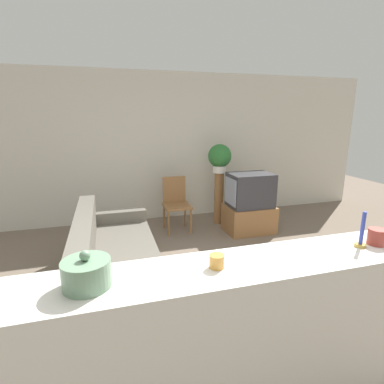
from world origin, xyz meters
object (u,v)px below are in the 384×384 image
(television, at_px, (250,190))
(potted_plant, at_px, (220,157))
(decorative_bowl, at_px, (87,273))
(couch, at_px, (114,260))
(wooden_chair, at_px, (176,201))

(television, relative_size, potted_plant, 1.42)
(television, relative_size, decorative_bowl, 2.98)
(couch, height_order, decorative_bowl, decorative_bowl)
(couch, bearing_deg, wooden_chair, 53.79)
(television, height_order, potted_plant, potted_plant)
(television, distance_m, potted_plant, 0.81)
(television, bearing_deg, couch, -154.84)
(decorative_bowl, bearing_deg, couch, 85.64)
(television, distance_m, decorative_bowl, 3.83)
(couch, distance_m, television, 2.53)
(couch, xyz_separation_m, television, (2.26, 1.06, 0.44))
(wooden_chair, distance_m, decorative_bowl, 3.66)
(television, bearing_deg, potted_plant, 121.85)
(wooden_chair, xyz_separation_m, decorative_bowl, (-1.24, -3.38, 0.65))
(couch, relative_size, television, 2.83)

